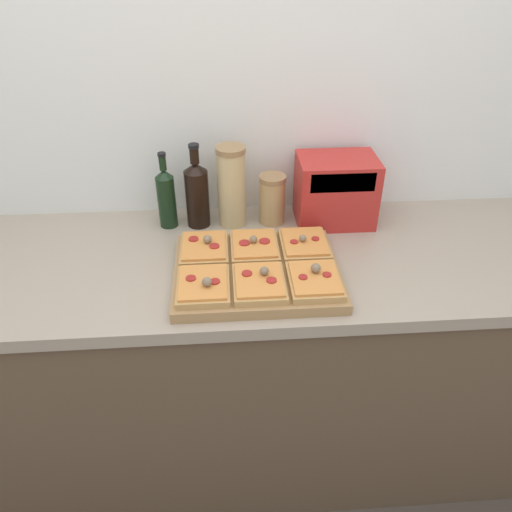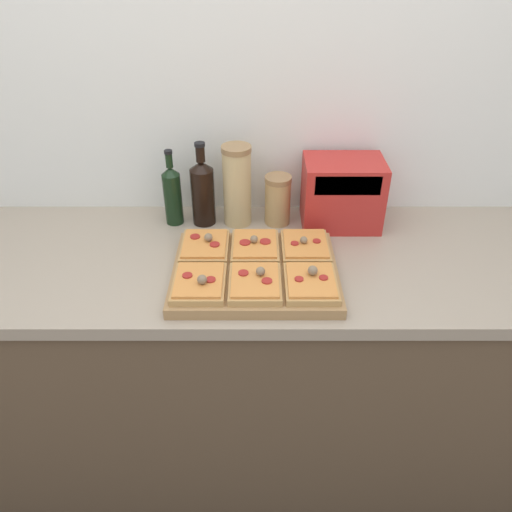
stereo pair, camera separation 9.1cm
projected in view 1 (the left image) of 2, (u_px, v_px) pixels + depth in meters
name	position (u px, v px, depth m)	size (l,w,h in m)	color
wall_back	(225.00, 117.00, 1.66)	(6.00, 0.06, 2.50)	silver
kitchen_counter	(234.00, 362.00, 1.81)	(2.63, 0.67, 0.93)	brown
cutting_board	(257.00, 272.00, 1.46)	(0.48, 0.39, 0.03)	#A37A4C
pizza_slice_back_left	(204.00, 248.00, 1.51)	(0.14, 0.17, 0.05)	tan
pizza_slice_back_center	(254.00, 246.00, 1.52)	(0.14, 0.17, 0.05)	tan
pizza_slice_back_right	(304.00, 244.00, 1.53)	(0.14, 0.17, 0.05)	tan
pizza_slice_front_left	(203.00, 285.00, 1.36)	(0.14, 0.17, 0.05)	tan
pizza_slice_front_center	(259.00, 283.00, 1.37)	(0.14, 0.17, 0.05)	tan
pizza_slice_front_right	(315.00, 280.00, 1.37)	(0.14, 0.17, 0.06)	tan
olive_oil_bottle	(166.00, 197.00, 1.65)	(0.06, 0.06, 0.26)	black
wine_bottle	(197.00, 193.00, 1.65)	(0.08, 0.08, 0.29)	black
grain_jar_tall	(232.00, 186.00, 1.65)	(0.10, 0.10, 0.28)	tan
grain_jar_short	(272.00, 199.00, 1.69)	(0.09, 0.09, 0.17)	tan
toaster_oven	(336.00, 190.00, 1.68)	(0.28, 0.18, 0.23)	red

